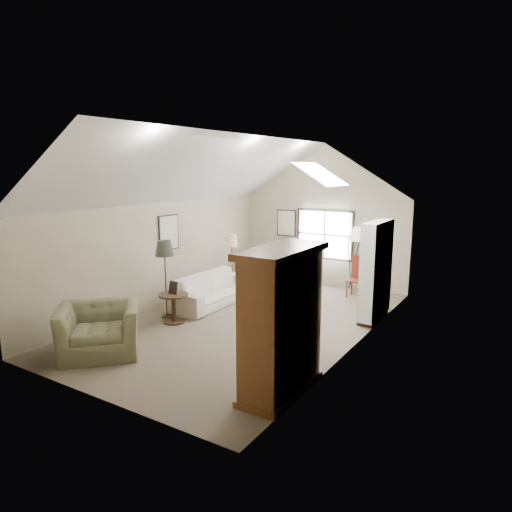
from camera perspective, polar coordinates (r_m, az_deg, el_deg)
The scene contains 18 objects.
room_shell at distance 9.57m, azimuth -1.28°, elevation 10.29°, with size 5.01×8.01×4.00m.
window at distance 13.16m, azimuth 8.59°, elevation 2.68°, with size 1.72×0.08×1.42m, color black.
skylight at distance 9.74m, azimuth 8.20°, elevation 10.27°, with size 0.80×1.20×0.52m, color white, non-canonical shape.
wall_art at distance 12.34m, azimuth -3.65°, elevation 3.53°, with size 1.97×3.71×0.88m.
armoire at distance 6.77m, azimuth 3.21°, elevation -8.21°, with size 0.60×1.50×2.20m, color brown.
tv_alcove at distance 10.27m, azimuth 14.79°, elevation -1.60°, with size 0.32×1.30×2.10m, color white.
media_console at distance 10.49m, azimuth 14.46°, elevation -6.12°, with size 0.34×1.18×0.60m, color #382316.
tv_panel at distance 10.33m, azimuth 14.62°, elevation -2.83°, with size 0.05×0.90×0.55m, color black.
sofa at distance 11.36m, azimuth -5.20°, elevation -4.12°, with size 2.56×1.00×0.75m, color silver.
armchair_near at distance 8.79m, azimuth -19.01°, elevation -8.71°, with size 1.39×1.21×0.90m, color #5E5F42.
armchair_far at distance 13.32m, azimuth 1.71°, elevation -1.75°, with size 0.83×0.85×0.78m, color #656647.
coffee_table at distance 10.77m, azimuth 1.69°, elevation -5.67°, with size 0.93×0.52×0.47m, color #322214.
bowl at distance 10.70m, azimuth 1.70°, elevation -4.31°, with size 0.22×0.22×0.05m, color #392217.
side_table at distance 10.13m, azimuth -10.22°, elevation -6.44°, with size 0.64×0.64×0.64m, color #3E2519.
side_chair at distance 12.13m, azimuth 12.43°, elevation -2.57°, with size 0.42×0.42×1.07m, color maroon.
tripod_lamp at distance 12.64m, azimuth 12.41°, elevation -0.34°, with size 0.52×0.52×1.80m, color white, non-canonical shape.
dark_lamp at distance 10.38m, azimuth -11.24°, elevation -2.78°, with size 0.43×0.43×1.78m, color #252B1E, non-canonical shape.
tan_lamp at distance 12.37m, azimuth -3.01°, elevation -0.79°, with size 0.32×0.32×1.60m, color tan, non-canonical shape.
Camera 1 is at (5.23, -8.02, 3.32)m, focal length 32.00 mm.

